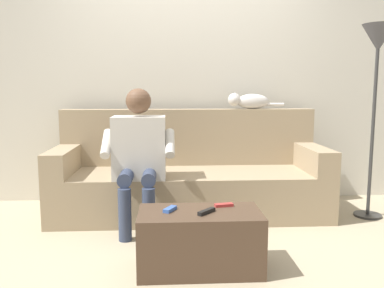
{
  "coord_description": "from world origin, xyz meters",
  "views": [
    {
      "loc": [
        0.19,
        3.49,
        1.14
      ],
      "look_at": [
        0.0,
        0.2,
        0.69
      ],
      "focal_mm": 37.52,
      "sensor_mm": 36.0,
      "label": 1
    }
  ],
  "objects_px": {
    "remote_blue": "(170,209)",
    "cat_on_backrest": "(248,101)",
    "floor_lamp": "(377,55)",
    "couch": "(190,179)",
    "remote_red": "(224,205)",
    "remote_black": "(207,212)",
    "coffee_table": "(200,240)",
    "person_solo_seated": "(139,151)"
  },
  "relations": [
    {
      "from": "coffee_table",
      "to": "cat_on_backrest",
      "type": "distance_m",
      "value": 1.79
    },
    {
      "from": "coffee_table",
      "to": "floor_lamp",
      "type": "bearing_deg",
      "value": -148.44
    },
    {
      "from": "person_solo_seated",
      "to": "remote_red",
      "type": "distance_m",
      "value": 0.98
    },
    {
      "from": "remote_black",
      "to": "remote_blue",
      "type": "bearing_deg",
      "value": -62.62
    },
    {
      "from": "cat_on_backrest",
      "to": "remote_black",
      "type": "relative_size",
      "value": 3.83
    },
    {
      "from": "person_solo_seated",
      "to": "couch",
      "type": "bearing_deg",
      "value": -138.98
    },
    {
      "from": "remote_black",
      "to": "remote_blue",
      "type": "xyz_separation_m",
      "value": [
        0.23,
        -0.06,
        -0.0
      ]
    },
    {
      "from": "cat_on_backrest",
      "to": "floor_lamp",
      "type": "relative_size",
      "value": 0.33
    },
    {
      "from": "couch",
      "to": "remote_red",
      "type": "xyz_separation_m",
      "value": [
        -0.17,
        1.11,
        0.08
      ]
    },
    {
      "from": "couch",
      "to": "cat_on_backrest",
      "type": "xyz_separation_m",
      "value": [
        -0.59,
        -0.27,
        0.71
      ]
    },
    {
      "from": "person_solo_seated",
      "to": "remote_black",
      "type": "height_order",
      "value": "person_solo_seated"
    },
    {
      "from": "coffee_table",
      "to": "cat_on_backrest",
      "type": "height_order",
      "value": "cat_on_backrest"
    },
    {
      "from": "floor_lamp",
      "to": "person_solo_seated",
      "type": "bearing_deg",
      "value": 4.35
    },
    {
      "from": "cat_on_backrest",
      "to": "floor_lamp",
      "type": "xyz_separation_m",
      "value": [
        -1.01,
        0.49,
        0.4
      ]
    },
    {
      "from": "couch",
      "to": "cat_on_backrest",
      "type": "height_order",
      "value": "cat_on_backrest"
    },
    {
      "from": "person_solo_seated",
      "to": "cat_on_backrest",
      "type": "distance_m",
      "value": 1.27
    },
    {
      "from": "cat_on_backrest",
      "to": "remote_blue",
      "type": "bearing_deg",
      "value": 61.94
    },
    {
      "from": "couch",
      "to": "remote_black",
      "type": "distance_m",
      "value": 1.25
    },
    {
      "from": "remote_red",
      "to": "couch",
      "type": "bearing_deg",
      "value": -92.5
    },
    {
      "from": "floor_lamp",
      "to": "remote_black",
      "type": "bearing_deg",
      "value": 33.24
    },
    {
      "from": "cat_on_backrest",
      "to": "remote_black",
      "type": "xyz_separation_m",
      "value": [
        0.55,
        1.51,
        -0.63
      ]
    },
    {
      "from": "remote_blue",
      "to": "person_solo_seated",
      "type": "bearing_deg",
      "value": -134.29
    },
    {
      "from": "coffee_table",
      "to": "cat_on_backrest",
      "type": "xyz_separation_m",
      "value": [
        -0.59,
        -1.47,
        0.83
      ]
    },
    {
      "from": "person_solo_seated",
      "to": "floor_lamp",
      "type": "xyz_separation_m",
      "value": [
        -2.03,
        -0.15,
        0.79
      ]
    },
    {
      "from": "cat_on_backrest",
      "to": "remote_red",
      "type": "distance_m",
      "value": 1.57
    },
    {
      "from": "remote_blue",
      "to": "cat_on_backrest",
      "type": "bearing_deg",
      "value": -179.6
    },
    {
      "from": "remote_blue",
      "to": "couch",
      "type": "bearing_deg",
      "value": -160.52
    },
    {
      "from": "couch",
      "to": "remote_blue",
      "type": "xyz_separation_m",
      "value": [
        0.19,
        1.18,
        0.08
      ]
    },
    {
      "from": "person_solo_seated",
      "to": "floor_lamp",
      "type": "relative_size",
      "value": 0.68
    },
    {
      "from": "remote_red",
      "to": "person_solo_seated",
      "type": "bearing_deg",
      "value": -61.38
    },
    {
      "from": "couch",
      "to": "remote_red",
      "type": "distance_m",
      "value": 1.12
    },
    {
      "from": "coffee_table",
      "to": "remote_red",
      "type": "xyz_separation_m",
      "value": [
        -0.17,
        -0.1,
        0.2
      ]
    },
    {
      "from": "couch",
      "to": "remote_red",
      "type": "bearing_deg",
      "value": 98.48
    },
    {
      "from": "remote_black",
      "to": "floor_lamp",
      "type": "distance_m",
      "value": 2.13
    },
    {
      "from": "cat_on_backrest",
      "to": "remote_red",
      "type": "height_order",
      "value": "cat_on_backrest"
    },
    {
      "from": "person_solo_seated",
      "to": "remote_red",
      "type": "relative_size",
      "value": 9.48
    },
    {
      "from": "person_solo_seated",
      "to": "coffee_table",
      "type": "bearing_deg",
      "value": 117.85
    },
    {
      "from": "remote_red",
      "to": "remote_black",
      "type": "distance_m",
      "value": 0.19
    },
    {
      "from": "cat_on_backrest",
      "to": "remote_blue",
      "type": "xyz_separation_m",
      "value": [
        0.77,
        1.45,
        -0.63
      ]
    },
    {
      "from": "couch",
      "to": "remote_blue",
      "type": "distance_m",
      "value": 1.2
    },
    {
      "from": "couch",
      "to": "remote_black",
      "type": "relative_size",
      "value": 16.97
    },
    {
      "from": "coffee_table",
      "to": "remote_blue",
      "type": "xyz_separation_m",
      "value": [
        0.19,
        -0.02,
        0.2
      ]
    }
  ]
}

